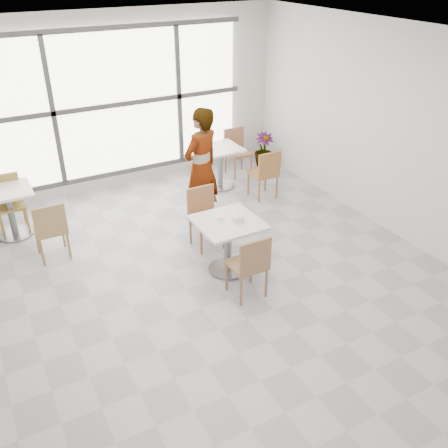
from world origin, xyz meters
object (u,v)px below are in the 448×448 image
person (201,167)px  bg_chair_right_near (266,171)px  main_table (228,237)px  chair_near (250,263)px  chair_far (204,213)px  bg_table_left (9,206)px  bg_chair_left_far (9,199)px  bg_table_right (220,161)px  coffee_cup (219,219)px  bg_chair_left_near (51,228)px  bg_chair_right_far (236,148)px  oatmeal_bowl (238,218)px  plant_right (264,150)px

person → bg_chair_right_near: 1.40m
main_table → chair_near: size_ratio=0.92×
chair_far → person: 0.79m
bg_table_left → bg_chair_left_far: (0.02, 0.22, 0.01)m
chair_far → bg_table_right: (1.14, 1.64, -0.01)m
main_table → bg_table_right: same height
coffee_cup → bg_chair_left_far: size_ratio=0.18×
chair_near → chair_far: size_ratio=1.00×
chair_far → bg_chair_left_far: same height
person → bg_table_right: (0.86, 1.02, -0.43)m
bg_chair_left_near → bg_chair_right_far: 3.99m
chair_near → bg_chair_left_far: bearing=-54.3°
bg_table_left → bg_chair_right_far: (4.13, 0.46, 0.01)m
chair_near → bg_chair_left_near: 2.81m
oatmeal_bowl → plant_right: oatmeal_bowl is taller
main_table → coffee_cup: bearing=145.3°
person → plant_right: 2.64m
bg_chair_left_near → bg_chair_left_far: (-0.38, 1.18, 0.00)m
bg_chair_right_near → chair_far: bearing=27.9°
bg_chair_left_near → bg_chair_left_far: same height
plant_right → chair_far: bearing=-138.3°
bg_chair_left_far → plant_right: (4.77, 0.31, -0.17)m
coffee_cup → plant_right: coffee_cup is taller
chair_near → person: person is taller
main_table → bg_table_right: 2.69m
chair_near → plant_right: (2.46, 3.53, -0.17)m
bg_chair_right_far → oatmeal_bowl: bearing=-119.5°
bg_chair_left_far → bg_table_left: bearing=-95.6°
person → bg_chair_left_far: bearing=-45.0°
coffee_cup → person: 1.40m
chair_far → bg_chair_right_far: same height
bg_chair_left_far → bg_chair_right_far: same height
bg_chair_left_near → plant_right: (4.39, 1.49, -0.17)m
bg_chair_left_far → bg_table_right: bearing=-2.6°
person → main_table: bearing=56.2°
bg_table_left → bg_chair_right_far: bg_chair_right_far is taller
chair_far → oatmeal_bowl: bearing=-84.9°
chair_far → bg_chair_left_near: (-2.02, 0.62, 0.00)m
bg_table_right → bg_chair_right_near: 0.92m
chair_near → plant_right: chair_near is taller
bg_chair_right_far → bg_table_right: bearing=-144.7°
chair_near → bg_chair_right_far: size_ratio=1.00×
chair_far → coffee_cup: (-0.14, -0.71, 0.28)m
chair_far → bg_chair_right_near: 1.80m
oatmeal_bowl → coffee_cup: 0.25m
coffee_cup → bg_table_left: (-2.29, 2.29, -0.29)m
bg_table_left → bg_table_right: size_ratio=1.00×
bg_table_right → bg_chair_left_far: size_ratio=0.86×
plant_right → bg_table_left: bearing=-173.7°
chair_near → bg_chair_left_far: (-2.31, 3.22, 0.00)m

